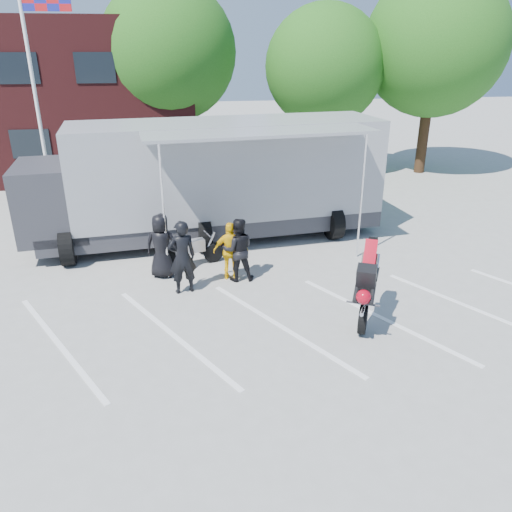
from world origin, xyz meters
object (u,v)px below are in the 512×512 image
object	(u,v)px
spectator_hivis	(231,251)
parked_motorcycle	(192,266)
tree_mid	(324,67)
stunt_bike_rider	(365,318)
transporter_truck	(215,237)
tree_left	(169,52)
spectator_leather_c	(238,250)
flagpole	(39,71)
spectator_leather_b	(182,257)
tree_right	(435,45)
spectator_leather_a	(162,246)

from	to	relation	value
spectator_hivis	parked_motorcycle	bearing A→B (deg)	-34.59
tree_mid	stunt_bike_rider	world-z (taller)	tree_mid
transporter_truck	stunt_bike_rider	bearing A→B (deg)	-68.78
tree_left	spectator_leather_c	distance (m)	13.37
tree_left	tree_mid	xyz separation A→B (m)	(7.00, -1.00, -0.62)
flagpole	tree_mid	bearing A→B (deg)	23.97
stunt_bike_rider	spectator_leather_b	world-z (taller)	spectator_leather_b
transporter_truck	tree_right	bearing A→B (deg)	28.96
tree_left	spectator_leather_b	size ratio (longest dim) A/B	4.49
flagpole	spectator_leather_b	xyz separation A→B (m)	(4.33, -6.93, -4.09)
spectator_leather_c	spectator_hivis	xyz separation A→B (m)	(-0.18, 0.10, -0.07)
stunt_bike_rider	spectator_leather_c	distance (m)	3.77
tree_mid	parked_motorcycle	size ratio (longest dim) A/B	3.99
transporter_truck	flagpole	bearing A→B (deg)	144.37
flagpole	tree_right	bearing A→B (deg)	15.48
flagpole	spectator_hivis	size ratio (longest dim) A/B	5.01
tree_left	tree_mid	size ratio (longest dim) A/B	1.13
stunt_bike_rider	spectator_leather_a	distance (m)	5.64
tree_left	transporter_truck	bearing A→B (deg)	-82.57
parked_motorcycle	spectator_leather_b	bearing A→B (deg)	155.57
stunt_bike_rider	spectator_leather_a	size ratio (longest dim) A/B	1.22
transporter_truck	spectator_leather_a	distance (m)	3.36
transporter_truck	spectator_leather_b	bearing A→B (deg)	-111.95
tree_mid	stunt_bike_rider	xyz separation A→B (m)	(-2.79, -13.95, -4.94)
transporter_truck	spectator_leather_b	distance (m)	4.11
parked_motorcycle	spectator_hivis	bearing A→B (deg)	-149.64
tree_right	stunt_bike_rider	bearing A→B (deg)	-120.08
flagpole	tree_right	world-z (taller)	tree_right
spectator_hivis	spectator_leather_a	bearing A→B (deg)	-3.71
transporter_truck	spectator_leather_a	xyz separation A→B (m)	(-1.63, -2.81, 0.89)
flagpole	spectator_leather_c	distance (m)	9.61
parked_motorcycle	spectator_leather_a	world-z (taller)	spectator_leather_a
spectator_leather_b	tree_mid	bearing A→B (deg)	-133.13
tree_left	spectator_leather_c	size ratio (longest dim) A/B	4.98
flagpole	spectator_leather_c	bearing A→B (deg)	-47.89
tree_left	stunt_bike_rider	size ratio (longest dim) A/B	3.97
tree_mid	transporter_truck	xyz separation A→B (m)	(-5.82, -8.08, -4.94)
spectator_leather_a	transporter_truck	bearing A→B (deg)	-107.00
parked_motorcycle	flagpole	bearing A→B (deg)	25.43
transporter_truck	spectator_leather_a	size ratio (longest dim) A/B	6.59
stunt_bike_rider	spectator_hivis	bearing A→B (deg)	163.13
tree_right	spectator_leather_b	size ratio (longest dim) A/B	4.74
tree_right	spectator_leather_b	bearing A→B (deg)	-136.19
stunt_bike_rider	spectator_leather_c	world-z (taller)	spectator_leather_c
parked_motorcycle	transporter_truck	bearing A→B (deg)	-35.97
tree_mid	flagpole	bearing A→B (deg)	-156.03
tree_right	transporter_truck	world-z (taller)	tree_right
flagpole	tree_mid	size ratio (longest dim) A/B	1.04
transporter_truck	spectator_leather_b	world-z (taller)	spectator_leather_b
tree_left	spectator_hivis	size ratio (longest dim) A/B	5.42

